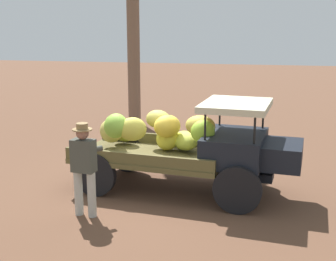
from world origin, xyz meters
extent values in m
plane|color=brown|center=(0.00, 0.00, 0.00)|extent=(60.00, 60.00, 0.00)
cube|color=black|center=(0.46, -0.18, 0.49)|extent=(4.02, 0.86, 0.16)
cylinder|color=black|center=(1.99, 0.46, 0.44)|extent=(0.89, 0.23, 0.88)
cylinder|color=black|center=(1.82, -1.13, 0.44)|extent=(0.89, 0.23, 0.88)
cylinder|color=black|center=(-0.80, 0.76, 0.44)|extent=(0.89, 0.23, 0.88)
cylinder|color=black|center=(-0.97, -0.83, 0.44)|extent=(0.89, 0.23, 0.88)
cube|color=brown|center=(0.01, -0.13, 0.67)|extent=(3.17, 2.03, 0.10)
cube|color=brown|center=(0.10, 0.66, 0.83)|extent=(2.99, 0.40, 0.22)
cube|color=brown|center=(-0.07, -0.93, 0.83)|extent=(2.99, 0.40, 0.22)
cube|color=black|center=(1.70, -0.31, 0.99)|extent=(1.26, 1.63, 0.55)
cube|color=black|center=(2.60, -0.41, 0.94)|extent=(0.81, 1.13, 0.44)
cylinder|color=black|center=(2.21, 0.28, 1.54)|extent=(0.04, 0.04, 0.55)
cylinder|color=black|center=(2.07, -1.00, 1.54)|extent=(0.04, 0.04, 0.55)
cylinder|color=black|center=(1.33, 0.38, 1.54)|extent=(0.04, 0.04, 0.55)
cylinder|color=black|center=(1.20, -0.91, 1.54)|extent=(0.04, 0.04, 0.55)
cube|color=beige|center=(1.70, -0.31, 1.82)|extent=(1.38, 1.64, 0.12)
ellipsoid|color=gold|center=(-0.29, -0.45, 1.29)|extent=(0.67, 0.60, 0.53)
ellipsoid|color=tan|center=(-0.94, 0.14, 1.09)|extent=(0.68, 0.68, 0.54)
ellipsoid|color=yellow|center=(0.28, 0.18, 0.98)|extent=(0.77, 0.80, 0.65)
ellipsoid|color=#81AF37|center=(-0.62, -0.49, 1.36)|extent=(0.59, 0.66, 0.61)
ellipsoid|color=gold|center=(0.03, 0.40, 1.33)|extent=(0.65, 0.59, 0.46)
ellipsoid|color=#90BC30|center=(1.09, -0.45, 1.32)|extent=(0.68, 0.72, 0.58)
ellipsoid|color=gold|center=(-0.76, 0.48, 1.00)|extent=(0.73, 0.65, 0.47)
ellipsoid|color=#BECC42|center=(0.65, 0.17, 0.96)|extent=(0.87, 0.87, 0.51)
ellipsoid|color=gold|center=(1.03, -0.31, 1.39)|extent=(0.72, 0.63, 0.43)
ellipsoid|color=yellow|center=(0.30, 0.01, 1.28)|extent=(0.80, 0.81, 0.61)
cylinder|color=#B0B2A8|center=(-0.92, -1.76, 0.41)|extent=(0.15, 0.15, 0.82)
cylinder|color=#B0B2A8|center=(-0.66, -1.79, 0.41)|extent=(0.15, 0.15, 0.82)
cube|color=#44473E|center=(-0.79, -1.77, 1.10)|extent=(0.43, 0.29, 0.57)
cylinder|color=#44473E|center=(-0.88, -1.66, 1.19)|extent=(0.29, 0.39, 0.10)
cylinder|color=#44473E|center=(-0.68, -1.68, 1.19)|extent=(0.36, 0.35, 0.10)
sphere|color=#936351|center=(-0.79, -1.77, 1.50)|extent=(0.22, 0.22, 0.22)
cylinder|color=olive|center=(-0.79, -1.77, 1.56)|extent=(0.34, 0.34, 0.02)
cylinder|color=olive|center=(-0.79, -1.77, 1.62)|extent=(0.20, 0.20, 0.10)
cylinder|color=brown|center=(-2.05, 5.76, 4.00)|extent=(0.42, 0.42, 8.01)
camera|label=1|loc=(2.17, -8.76, 3.30)|focal=48.35mm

